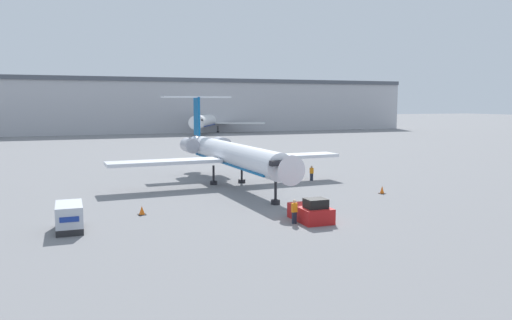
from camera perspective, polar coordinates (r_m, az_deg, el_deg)
ground_plane at (r=37.70m, az=6.62°, el=-7.05°), size 600.00×600.00×0.00m
terminal_building at (r=153.45m, az=-14.49°, el=6.06°), size 180.00×16.80×16.14m
airplane_main at (r=54.10m, az=-3.08°, el=0.77°), size 26.08×28.14×9.69m
pushback_tug at (r=37.88m, az=6.28°, el=-5.92°), size 2.20×3.78×1.84m
luggage_cart at (r=37.17m, az=-20.56°, el=-6.13°), size 1.76×3.59×1.89m
worker_near_tug at (r=36.89m, az=4.40°, el=-5.83°), size 0.40×0.25×1.79m
worker_by_wing at (r=57.25m, az=6.37°, el=-1.47°), size 0.40×0.24×1.72m
traffic_cone_left at (r=40.76m, az=-12.91°, el=-5.65°), size 0.64×0.64×0.72m
traffic_cone_right at (r=50.36m, az=14.21°, el=-3.33°), size 0.58×0.58×0.78m
airplane_parked_far_right at (r=149.88m, az=-5.34°, el=4.53°), size 30.79×35.10×10.55m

